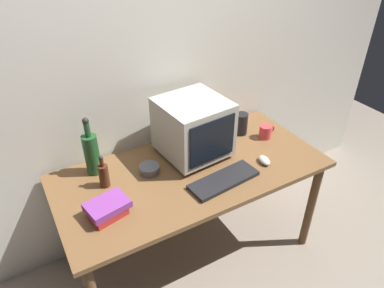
{
  "coord_description": "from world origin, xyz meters",
  "views": [
    {
      "loc": [
        -0.84,
        -1.46,
        2.06
      ],
      "look_at": [
        0.0,
        0.0,
        0.93
      ],
      "focal_mm": 33.24,
      "sensor_mm": 36.0,
      "label": 1
    }
  ],
  "objects": [
    {
      "name": "cd_spindle",
      "position": [
        -0.23,
        0.1,
        0.77
      ],
      "size": [
        0.12,
        0.12,
        0.04
      ],
      "primitive_type": "cylinder",
      "color": "#595B66",
      "rests_on": "desk"
    },
    {
      "name": "keyboard",
      "position": [
        0.1,
        -0.19,
        0.76
      ],
      "size": [
        0.43,
        0.19,
        0.02
      ],
      "primitive_type": "cube",
      "rotation": [
        0.0,
        0.0,
        0.1
      ],
      "color": "black",
      "rests_on": "desk"
    },
    {
      "name": "bottle_short",
      "position": [
        -0.5,
        0.11,
        0.82
      ],
      "size": [
        0.06,
        0.06,
        0.2
      ],
      "color": "#472314",
      "rests_on": "desk"
    },
    {
      "name": "crt_monitor",
      "position": [
        0.08,
        0.13,
        0.94
      ],
      "size": [
        0.41,
        0.42,
        0.37
      ],
      "color": "#B2AD9E",
      "rests_on": "desk"
    },
    {
      "name": "computer_mouse",
      "position": [
        0.42,
        -0.17,
        0.77
      ],
      "size": [
        0.08,
        0.11,
        0.04
      ],
      "primitive_type": "ellipsoid",
      "rotation": [
        0.0,
        0.0,
        -0.21
      ],
      "color": "beige",
      "rests_on": "desk"
    },
    {
      "name": "mug",
      "position": [
        0.61,
        0.06,
        0.79
      ],
      "size": [
        0.12,
        0.08,
        0.09
      ],
      "color": "#CC383D",
      "rests_on": "desk"
    },
    {
      "name": "ground_plane",
      "position": [
        0.0,
        0.0,
        0.0
      ],
      "size": [
        6.0,
        6.0,
        0.0
      ],
      "primitive_type": "plane",
      "color": "gray"
    },
    {
      "name": "desk",
      "position": [
        0.0,
        0.0,
        0.66
      ],
      "size": [
        1.62,
        0.77,
        0.75
      ],
      "color": "brown",
      "rests_on": "ground"
    },
    {
      "name": "metal_canister",
      "position": [
        0.49,
        0.19,
        0.82
      ],
      "size": [
        0.09,
        0.09,
        0.15
      ],
      "primitive_type": "cylinder",
      "color": "black",
      "rests_on": "desk"
    },
    {
      "name": "bottle_tall",
      "position": [
        -0.51,
        0.26,
        0.89
      ],
      "size": [
        0.09,
        0.09,
        0.37
      ],
      "color": "#1E4C23",
      "rests_on": "desk"
    },
    {
      "name": "book_stack",
      "position": [
        -0.56,
        -0.12,
        0.79
      ],
      "size": [
        0.23,
        0.19,
        0.08
      ],
      "color": "red",
      "rests_on": "desk"
    },
    {
      "name": "back_wall",
      "position": [
        0.0,
        0.45,
        1.25
      ],
      "size": [
        4.0,
        0.08,
        2.5
      ],
      "primitive_type": "cube",
      "color": "silver",
      "rests_on": "ground"
    }
  ]
}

